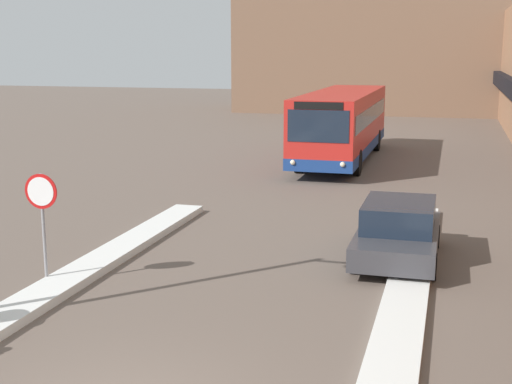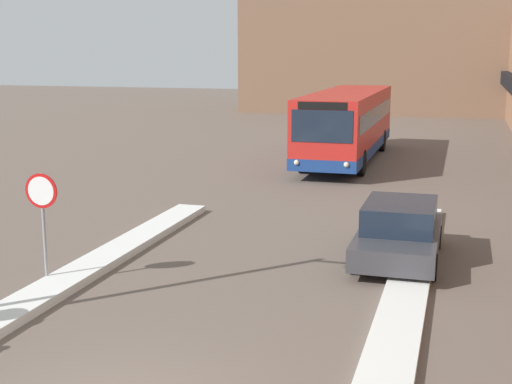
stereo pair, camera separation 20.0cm
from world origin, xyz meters
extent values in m
cube|color=brown|center=(0.00, 51.03, 7.70)|extent=(26.00, 8.00, 15.40)
cube|color=silver|center=(-3.60, 5.36, 0.10)|extent=(0.90, 14.49, 0.20)
cube|color=silver|center=(3.60, 7.34, 0.08)|extent=(0.90, 14.12, 0.15)
cube|color=red|center=(-0.53, 24.28, 1.81)|extent=(2.67, 12.09, 2.71)
cube|color=navy|center=(-0.53, 24.28, 0.69)|extent=(2.69, 12.11, 0.47)
cube|color=#192333|center=(-0.53, 24.28, 2.19)|extent=(2.69, 11.12, 0.75)
cube|color=#192333|center=(-0.53, 18.23, 2.22)|extent=(2.35, 0.03, 1.22)
cube|color=black|center=(-0.53, 18.23, 2.99)|extent=(1.87, 0.03, 0.28)
sphere|color=#F2EAC6|center=(-1.49, 18.22, 0.80)|extent=(0.20, 0.20, 0.20)
sphere|color=#F2EAC6|center=(0.43, 18.22, 0.80)|extent=(0.20, 0.20, 0.20)
cylinder|color=black|center=(-1.75, 20.53, 0.53)|extent=(0.28, 1.07, 1.07)
cylinder|color=black|center=(0.68, 20.53, 0.53)|extent=(0.28, 1.07, 1.07)
cylinder|color=black|center=(-1.75, 28.03, 0.53)|extent=(0.28, 1.07, 1.07)
cylinder|color=black|center=(0.68, 28.03, 0.53)|extent=(0.28, 1.07, 1.07)
cube|color=#38383D|center=(3.20, 8.95, 0.52)|extent=(1.90, 4.32, 0.54)
cube|color=#192333|center=(3.20, 9.06, 1.11)|extent=(1.67, 2.37, 0.64)
cylinder|color=black|center=(4.07, 7.62, 0.31)|extent=(0.20, 0.61, 0.61)
cylinder|color=black|center=(2.33, 7.62, 0.31)|extent=(0.20, 0.61, 0.61)
cylinder|color=black|center=(4.07, 10.29, 0.31)|extent=(0.20, 0.61, 0.61)
cylinder|color=black|center=(2.33, 10.29, 0.31)|extent=(0.20, 0.61, 0.61)
cylinder|color=gray|center=(-4.04, 4.98, 1.24)|extent=(0.07, 0.07, 2.47)
cylinder|color=red|center=(-4.04, 4.96, 2.09)|extent=(0.76, 0.03, 0.76)
cylinder|color=white|center=(-4.04, 4.94, 2.09)|extent=(0.62, 0.02, 0.62)
camera|label=1|loc=(4.35, -8.15, 5.07)|focal=50.00mm
camera|label=2|loc=(4.54, -8.09, 5.07)|focal=50.00mm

